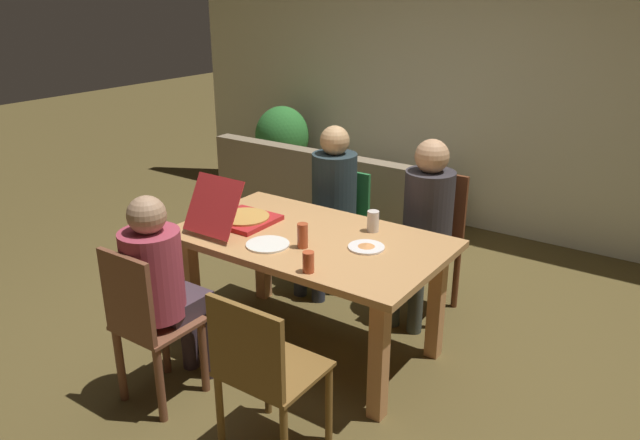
{
  "coord_description": "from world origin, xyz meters",
  "views": [
    {
      "loc": [
        1.96,
        -2.75,
        2.17
      ],
      "look_at": [
        0.0,
        0.1,
        0.84
      ],
      "focal_mm": 34.13,
      "sensor_mm": 36.0,
      "label": 1
    }
  ],
  "objects_px": {
    "chair_1": "(339,221)",
    "person_2": "(162,280)",
    "dining_table": "(311,254)",
    "drinking_glass_2": "(373,221)",
    "chair_0": "(431,240)",
    "plate_0": "(366,247)",
    "plate_1": "(268,244)",
    "pizza_box_0": "(239,217)",
    "drinking_glass_1": "(303,236)",
    "person_1": "(330,195)",
    "chair_2": "(147,325)",
    "person_0": "(425,216)",
    "couch": "(330,196)",
    "chair_3": "(262,369)",
    "potted_plant": "(282,145)",
    "drinking_glass_0": "(308,262)"
  },
  "relations": [
    {
      "from": "person_0",
      "to": "person_2",
      "type": "distance_m",
      "value": 1.79
    },
    {
      "from": "person_0",
      "to": "drinking_glass_2",
      "type": "bearing_deg",
      "value": -102.92
    },
    {
      "from": "pizza_box_0",
      "to": "plate_0",
      "type": "bearing_deg",
      "value": 8.55
    },
    {
      "from": "drinking_glass_0",
      "to": "chair_1",
      "type": "bearing_deg",
      "value": 116.5
    },
    {
      "from": "person_2",
      "to": "plate_1",
      "type": "relative_size",
      "value": 4.7
    },
    {
      "from": "chair_0",
      "to": "plate_1",
      "type": "bearing_deg",
      "value": -113.31
    },
    {
      "from": "plate_1",
      "to": "potted_plant",
      "type": "bearing_deg",
      "value": 126.31
    },
    {
      "from": "chair_2",
      "to": "drinking_glass_2",
      "type": "relative_size",
      "value": 7.15
    },
    {
      "from": "chair_1",
      "to": "drinking_glass_2",
      "type": "xyz_separation_m",
      "value": [
        0.66,
        -0.66,
        0.35
      ]
    },
    {
      "from": "chair_3",
      "to": "chair_0",
      "type": "bearing_deg",
      "value": 90.0
    },
    {
      "from": "chair_1",
      "to": "couch",
      "type": "xyz_separation_m",
      "value": [
        -0.73,
        0.96,
        -0.2
      ]
    },
    {
      "from": "dining_table",
      "to": "chair_1",
      "type": "xyz_separation_m",
      "value": [
        -0.4,
        0.94,
        -0.17
      ]
    },
    {
      "from": "drinking_glass_0",
      "to": "couch",
      "type": "xyz_separation_m",
      "value": [
        -1.4,
        2.3,
        -0.54
      ]
    },
    {
      "from": "chair_1",
      "to": "drinking_glass_1",
      "type": "height_order",
      "value": "drinking_glass_1"
    },
    {
      "from": "chair_2",
      "to": "couch",
      "type": "bearing_deg",
      "value": 104.31
    },
    {
      "from": "plate_0",
      "to": "drinking_glass_0",
      "type": "distance_m",
      "value": 0.45
    },
    {
      "from": "chair_0",
      "to": "pizza_box_0",
      "type": "relative_size",
      "value": 1.82
    },
    {
      "from": "chair_2",
      "to": "person_2",
      "type": "relative_size",
      "value": 0.78
    },
    {
      "from": "person_0",
      "to": "chair_3",
      "type": "relative_size",
      "value": 1.41
    },
    {
      "from": "chair_1",
      "to": "pizza_box_0",
      "type": "height_order",
      "value": "pizza_box_0"
    },
    {
      "from": "person_2",
      "to": "drinking_glass_2",
      "type": "distance_m",
      "value": 1.3
    },
    {
      "from": "plate_1",
      "to": "drinking_glass_2",
      "type": "bearing_deg",
      "value": 53.91
    },
    {
      "from": "chair_1",
      "to": "pizza_box_0",
      "type": "xyz_separation_m",
      "value": [
        -0.09,
        -1.03,
        0.34
      ]
    },
    {
      "from": "dining_table",
      "to": "person_2",
      "type": "height_order",
      "value": "person_2"
    },
    {
      "from": "plate_1",
      "to": "chair_0",
      "type": "bearing_deg",
      "value": 66.69
    },
    {
      "from": "person_1",
      "to": "drinking_glass_2",
      "type": "distance_m",
      "value": 0.85
    },
    {
      "from": "plate_1",
      "to": "chair_1",
      "type": "bearing_deg",
      "value": 102.82
    },
    {
      "from": "drinking_glass_1",
      "to": "plate_0",
      "type": "bearing_deg",
      "value": 32.72
    },
    {
      "from": "drinking_glass_1",
      "to": "person_1",
      "type": "bearing_deg",
      "value": 115.21
    },
    {
      "from": "plate_1",
      "to": "person_0",
      "type": "bearing_deg",
      "value": 64.0
    },
    {
      "from": "couch",
      "to": "chair_3",
      "type": "bearing_deg",
      "value": -61.99
    },
    {
      "from": "chair_1",
      "to": "plate_0",
      "type": "bearing_deg",
      "value": -49.8
    },
    {
      "from": "plate_0",
      "to": "drinking_glass_1",
      "type": "relative_size",
      "value": 1.45
    },
    {
      "from": "person_2",
      "to": "potted_plant",
      "type": "relative_size",
      "value": 1.16
    },
    {
      "from": "chair_0",
      "to": "plate_0",
      "type": "xyz_separation_m",
      "value": [
        -0.02,
        -0.89,
        0.27
      ]
    },
    {
      "from": "chair_3",
      "to": "plate_1",
      "type": "bearing_deg",
      "value": 126.7
    },
    {
      "from": "chair_0",
      "to": "pizza_box_0",
      "type": "distance_m",
      "value": 1.37
    },
    {
      "from": "person_0",
      "to": "chair_1",
      "type": "height_order",
      "value": "person_0"
    },
    {
      "from": "drinking_glass_2",
      "to": "couch",
      "type": "bearing_deg",
      "value": 130.78
    },
    {
      "from": "pizza_box_0",
      "to": "couch",
      "type": "bearing_deg",
      "value": 107.81
    },
    {
      "from": "chair_0",
      "to": "drinking_glass_1",
      "type": "height_order",
      "value": "chair_0"
    },
    {
      "from": "person_0",
      "to": "drinking_glass_2",
      "type": "height_order",
      "value": "person_0"
    },
    {
      "from": "drinking_glass_0",
      "to": "drinking_glass_2",
      "type": "bearing_deg",
      "value": 90.6
    },
    {
      "from": "chair_1",
      "to": "person_2",
      "type": "relative_size",
      "value": 0.72
    },
    {
      "from": "drinking_glass_1",
      "to": "drinking_glass_2",
      "type": "bearing_deg",
      "value": 65.0
    },
    {
      "from": "person_0",
      "to": "potted_plant",
      "type": "height_order",
      "value": "person_0"
    },
    {
      "from": "person_1",
      "to": "chair_2",
      "type": "relative_size",
      "value": 1.33
    },
    {
      "from": "chair_0",
      "to": "drinking_glass_2",
      "type": "relative_size",
      "value": 7.51
    },
    {
      "from": "dining_table",
      "to": "couch",
      "type": "relative_size",
      "value": 0.75
    },
    {
      "from": "pizza_box_0",
      "to": "drinking_glass_1",
      "type": "bearing_deg",
      "value": -7.31
    }
  ]
}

